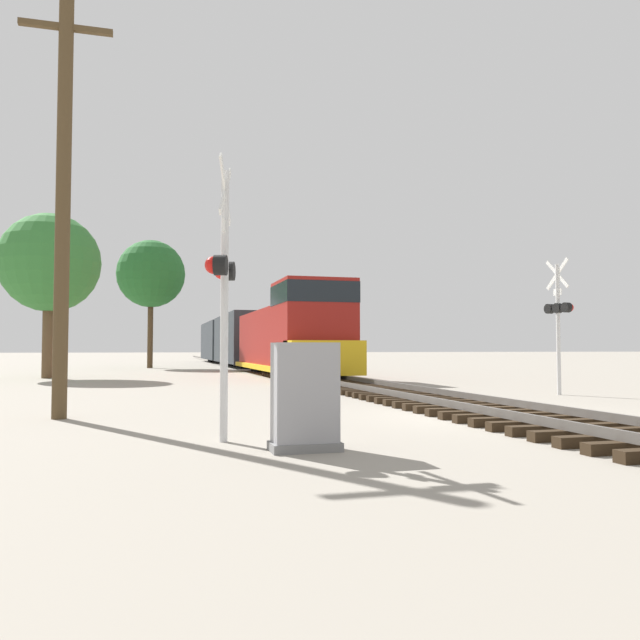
{
  "coord_description": "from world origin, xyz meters",
  "views": [
    {
      "loc": [
        -6.77,
        -11.45,
        1.39
      ],
      "look_at": [
        -2.67,
        3.58,
        2.1
      ],
      "focal_mm": 35.0,
      "sensor_mm": 36.0,
      "label": 1
    }
  ],
  "objects_px": {
    "crossing_signal_near": "(223,279)",
    "utility_pole": "(63,199)",
    "freight_train": "(245,340)",
    "tree_far_right": "(50,263)",
    "tree_mid_background": "(151,274)",
    "crossing_signal_far": "(559,313)",
    "relay_cabinet": "(305,397)"
  },
  "relations": [
    {
      "from": "freight_train",
      "to": "crossing_signal_far",
      "type": "relative_size",
      "value": 11.06
    },
    {
      "from": "crossing_signal_near",
      "to": "crossing_signal_far",
      "type": "distance_m",
      "value": 12.76
    },
    {
      "from": "utility_pole",
      "to": "tree_far_right",
      "type": "relative_size",
      "value": 1.1
    },
    {
      "from": "relay_cabinet",
      "to": "tree_far_right",
      "type": "height_order",
      "value": "tree_far_right"
    },
    {
      "from": "crossing_signal_far",
      "to": "utility_pole",
      "type": "xyz_separation_m",
      "value": [
        -13.59,
        -2.89,
        1.94
      ]
    },
    {
      "from": "utility_pole",
      "to": "tree_mid_background",
      "type": "height_order",
      "value": "tree_mid_background"
    },
    {
      "from": "crossing_signal_far",
      "to": "crossing_signal_near",
      "type": "bearing_deg",
      "value": 114.91
    },
    {
      "from": "freight_train",
      "to": "utility_pole",
      "type": "relative_size",
      "value": 5.33
    },
    {
      "from": "freight_train",
      "to": "utility_pole",
      "type": "bearing_deg",
      "value": -104.6
    },
    {
      "from": "freight_train",
      "to": "crossing_signal_near",
      "type": "bearing_deg",
      "value": -98.92
    },
    {
      "from": "freight_train",
      "to": "tree_far_right",
      "type": "height_order",
      "value": "tree_far_right"
    },
    {
      "from": "tree_mid_background",
      "to": "freight_train",
      "type": "bearing_deg",
      "value": 2.91
    },
    {
      "from": "freight_train",
      "to": "crossing_signal_far",
      "type": "bearing_deg",
      "value": -80.24
    },
    {
      "from": "crossing_signal_near",
      "to": "tree_far_right",
      "type": "relative_size",
      "value": 0.55
    },
    {
      "from": "relay_cabinet",
      "to": "utility_pole",
      "type": "xyz_separation_m",
      "value": [
        -3.77,
        4.98,
        3.66
      ]
    },
    {
      "from": "tree_far_right",
      "to": "tree_mid_background",
      "type": "distance_m",
      "value": 14.93
    },
    {
      "from": "crossing_signal_far",
      "to": "tree_mid_background",
      "type": "xyz_separation_m",
      "value": [
        -11.87,
        29.34,
        4.19
      ]
    },
    {
      "from": "relay_cabinet",
      "to": "crossing_signal_far",
      "type": "bearing_deg",
      "value": 38.71
    },
    {
      "from": "crossing_signal_far",
      "to": "relay_cabinet",
      "type": "bearing_deg",
      "value": 121.62
    },
    {
      "from": "tree_far_right",
      "to": "tree_mid_background",
      "type": "bearing_deg",
      "value": 72.02
    },
    {
      "from": "relay_cabinet",
      "to": "tree_mid_background",
      "type": "xyz_separation_m",
      "value": [
        -2.04,
        37.21,
        5.91
      ]
    },
    {
      "from": "relay_cabinet",
      "to": "utility_pole",
      "type": "height_order",
      "value": "utility_pole"
    },
    {
      "from": "crossing_signal_far",
      "to": "utility_pole",
      "type": "distance_m",
      "value": 14.03
    },
    {
      "from": "crossing_signal_far",
      "to": "relay_cabinet",
      "type": "xyz_separation_m",
      "value": [
        -9.82,
        -7.87,
        -1.72
      ]
    },
    {
      "from": "freight_train",
      "to": "utility_pole",
      "type": "xyz_separation_m",
      "value": [
        -8.48,
        -32.58,
        2.39
      ]
    },
    {
      "from": "freight_train",
      "to": "tree_mid_background",
      "type": "height_order",
      "value": "tree_mid_background"
    },
    {
      "from": "crossing_signal_far",
      "to": "relay_cabinet",
      "type": "distance_m",
      "value": 12.71
    },
    {
      "from": "crossing_signal_near",
      "to": "utility_pole",
      "type": "distance_m",
      "value": 5.14
    },
    {
      "from": "crossing_signal_near",
      "to": "relay_cabinet",
      "type": "relative_size",
      "value": 2.89
    },
    {
      "from": "utility_pole",
      "to": "tree_mid_background",
      "type": "bearing_deg",
      "value": 86.94
    },
    {
      "from": "utility_pole",
      "to": "tree_mid_background",
      "type": "relative_size",
      "value": 0.94
    },
    {
      "from": "tree_mid_background",
      "to": "tree_far_right",
      "type": "bearing_deg",
      "value": -107.98
    }
  ]
}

